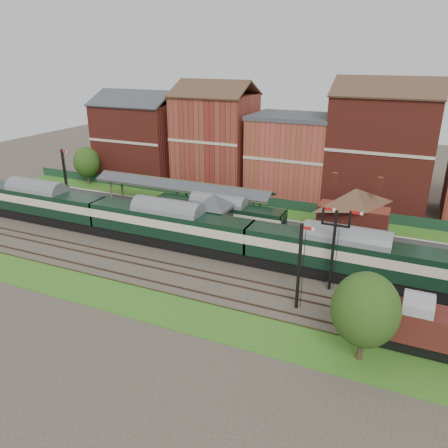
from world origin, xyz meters
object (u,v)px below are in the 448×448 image
at_px(dmu_train, 168,224).
at_px(signal_box, 214,217).
at_px(semaphore_bracket, 334,245).
at_px(platform_railcar, 218,214).

bearing_deg(dmu_train, signal_box, 37.30).
xyz_separation_m(signal_box, dmu_train, (-4.27, -3.25, -0.50)).
relative_size(semaphore_bracket, dmu_train, 0.14).
distance_m(signal_box, semaphore_bracket, 16.16).
xyz_separation_m(semaphore_bracket, platform_railcar, (-15.94, 9.00, -2.32)).
bearing_deg(platform_railcar, semaphore_bracket, -29.45).
bearing_deg(platform_railcar, signal_box, -74.51).
bearing_deg(signal_box, platform_railcar, 105.49).
relative_size(signal_box, semaphore_bracket, 0.73).
xyz_separation_m(semaphore_bracket, dmu_train, (-19.30, 2.50, -1.94)).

